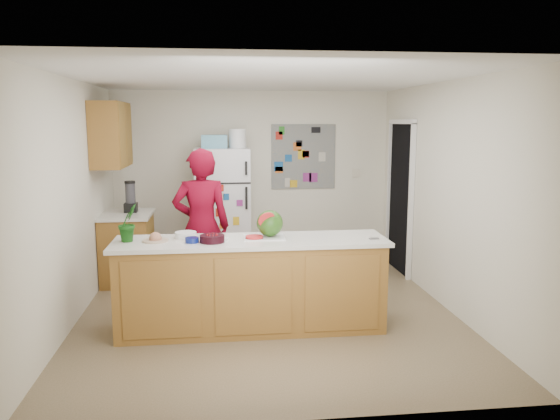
{
  "coord_description": "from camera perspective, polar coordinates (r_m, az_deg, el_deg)",
  "views": [
    {
      "loc": [
        -0.52,
        -5.73,
        2.06
      ],
      "look_at": [
        0.17,
        0.2,
        1.09
      ],
      "focal_mm": 35.0,
      "sensor_mm": 36.0,
      "label": 1
    }
  ],
  "objects": [
    {
      "name": "paper_towel",
      "position": [
        5.34,
        -6.47,
        -3.05
      ],
      "size": [
        0.22,
        0.21,
        0.02
      ],
      "primitive_type": "cube",
      "rotation": [
        0.0,
        0.0,
        -0.28
      ],
      "color": "silver",
      "rests_on": "peninsula_top"
    },
    {
      "name": "cherry_bowl",
      "position": [
        5.26,
        -7.1,
        -2.99
      ],
      "size": [
        0.29,
        0.29,
        0.07
      ],
      "primitive_type": "cylinder",
      "rotation": [
        0.0,
        0.0,
        0.26
      ],
      "color": "black",
      "rests_on": "peninsula_top"
    },
    {
      "name": "upper_cabinets",
      "position": [
        7.15,
        -17.24,
        7.52
      ],
      "size": [
        0.35,
        1.0,
        0.8
      ],
      "primitive_type": "cube",
      "color": "brown",
      "rests_on": "wall_left"
    },
    {
      "name": "plate",
      "position": [
        5.4,
        -12.88,
        -3.12
      ],
      "size": [
        0.28,
        0.28,
        0.02
      ],
      "primitive_type": "cylinder",
      "rotation": [
        0.0,
        0.0,
        -0.13
      ],
      "color": "#C3B392",
      "rests_on": "peninsula_top"
    },
    {
      "name": "photo_collage",
      "position": [
        8.08,
        2.46,
        5.59
      ],
      "size": [
        0.95,
        0.01,
        0.95
      ],
      "primitive_type": "cube",
      "color": "slate",
      "rests_on": "wall_back"
    },
    {
      "name": "wall_back",
      "position": [
        8.04,
        -2.87,
        3.42
      ],
      "size": [
        4.0,
        0.02,
        2.5
      ],
      "primitive_type": "cube",
      "color": "beige",
      "rests_on": "ground"
    },
    {
      "name": "floor",
      "position": [
        6.11,
        -1.36,
        -10.59
      ],
      "size": [
        4.0,
        4.5,
        0.02
      ],
      "primitive_type": "cube",
      "color": "brown",
      "rests_on": "ground"
    },
    {
      "name": "cutting_board",
      "position": [
        5.42,
        -1.68,
        -2.87
      ],
      "size": [
        0.41,
        0.31,
        0.01
      ],
      "primitive_type": "cube",
      "rotation": [
        0.0,
        0.0,
        -0.03
      ],
      "color": "silver",
      "rests_on": "peninsula_top"
    },
    {
      "name": "ceiling",
      "position": [
        5.77,
        -1.46,
        13.69
      ],
      "size": [
        4.0,
        4.5,
        0.02
      ],
      "primitive_type": "cube",
      "color": "white",
      "rests_on": "wall_back"
    },
    {
      "name": "peninsula_top",
      "position": [
        5.36,
        -3.04,
        -3.29
      ],
      "size": [
        2.68,
        0.7,
        0.04
      ],
      "primitive_type": "cube",
      "color": "silver",
      "rests_on": "peninsula_base"
    },
    {
      "name": "potted_plant",
      "position": [
        5.43,
        -15.59,
        -1.29
      ],
      "size": [
        0.25,
        0.26,
        0.36
      ],
      "primitive_type": "imported",
      "rotation": [
        0.0,
        0.0,
        0.93
      ],
      "color": "#0F410C",
      "rests_on": "peninsula_top"
    },
    {
      "name": "side_counter_base",
      "position": [
        7.36,
        -15.63,
        -3.93
      ],
      "size": [
        0.6,
        0.8,
        0.86
      ],
      "primitive_type": "cube",
      "color": "brown",
      "rests_on": "floor"
    },
    {
      "name": "person",
      "position": [
        6.23,
        -8.2,
        -1.74
      ],
      "size": [
        0.66,
        0.45,
        1.77
      ],
      "primitive_type": "imported",
      "rotation": [
        0.0,
        0.0,
        3.19
      ],
      "color": "maroon",
      "rests_on": "floor"
    },
    {
      "name": "wall_left",
      "position": [
        5.97,
        -20.99,
        0.81
      ],
      "size": [
        0.02,
        4.5,
        2.5
      ],
      "primitive_type": "cube",
      "color": "beige",
      "rests_on": "ground"
    },
    {
      "name": "keys",
      "position": [
        5.44,
        9.79,
        -2.96
      ],
      "size": [
        0.1,
        0.06,
        0.01
      ],
      "primitive_type": "cube",
      "rotation": [
        0.0,
        0.0,
        0.16
      ],
      "color": "gray",
      "rests_on": "peninsula_top"
    },
    {
      "name": "watermelon_slice",
      "position": [
        5.36,
        -2.71,
        -2.83
      ],
      "size": [
        0.17,
        0.17,
        0.02
      ],
      "primitive_type": "cylinder",
      "color": "#CE313C",
      "rests_on": "cutting_board"
    },
    {
      "name": "doorway",
      "position": [
        7.67,
        12.52,
        1.2
      ],
      "size": [
        0.03,
        0.85,
        2.04
      ],
      "primitive_type": "cube",
      "color": "black",
      "rests_on": "ground"
    },
    {
      "name": "peninsula_base",
      "position": [
        5.48,
        -3.0,
        -7.99
      ],
      "size": [
        2.6,
        0.62,
        0.88
      ],
      "primitive_type": "cube",
      "color": "brown",
      "rests_on": "floor"
    },
    {
      "name": "side_counter_top",
      "position": [
        7.27,
        -15.78,
        -0.48
      ],
      "size": [
        0.64,
        0.84,
        0.04
      ],
      "primitive_type": "cube",
      "color": "silver",
      "rests_on": "side_counter_base"
    },
    {
      "name": "blender_appliance",
      "position": [
        7.32,
        -15.36,
        1.26
      ],
      "size": [
        0.13,
        0.13,
        0.38
      ],
      "primitive_type": "cylinder",
      "color": "black",
      "rests_on": "side_counter_top"
    },
    {
      "name": "refrigerator",
      "position": [
        7.7,
        -6.0,
        0.13
      ],
      "size": [
        0.75,
        0.7,
        1.7
      ],
      "primitive_type": "cube",
      "color": "silver",
      "rests_on": "floor"
    },
    {
      "name": "watermelon",
      "position": [
        5.41,
        -1.07,
        -1.4
      ],
      "size": [
        0.26,
        0.26,
        0.26
      ],
      "primitive_type": "sphere",
      "color": "#225713",
      "rests_on": "cutting_board"
    },
    {
      "name": "fridge_top_bin",
      "position": [
        7.61,
        -6.88,
        7.12
      ],
      "size": [
        0.35,
        0.28,
        0.18
      ],
      "primitive_type": "cube",
      "color": "#5999B2",
      "rests_on": "refrigerator"
    },
    {
      "name": "wall_right",
      "position": [
        6.31,
        17.09,
        1.43
      ],
      "size": [
        0.02,
        4.5,
        2.5
      ],
      "primitive_type": "cube",
      "color": "beige",
      "rests_on": "ground"
    },
    {
      "name": "cobalt_bowl",
      "position": [
        5.27,
        -9.18,
        -3.11
      ],
      "size": [
        0.14,
        0.14,
        0.05
      ],
      "primitive_type": "cylinder",
      "rotation": [
        0.0,
        0.0,
        0.04
      ],
      "color": "navy",
      "rests_on": "peninsula_top"
    },
    {
      "name": "white_bowl",
      "position": [
        5.49,
        -9.82,
        -2.58
      ],
      "size": [
        0.28,
        0.28,
        0.06
      ],
      "primitive_type": "cylinder",
      "rotation": [
        0.0,
        0.0,
        0.41
      ],
      "color": "silver",
      "rests_on": "peninsula_top"
    }
  ]
}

